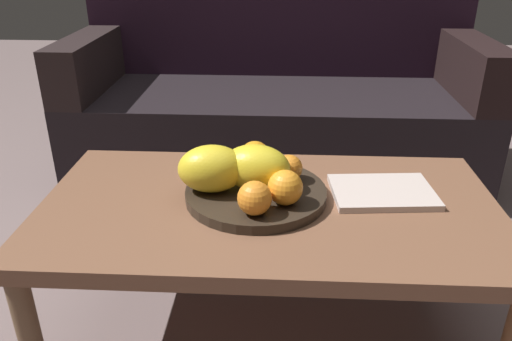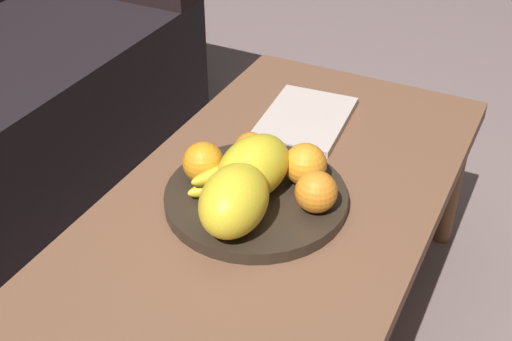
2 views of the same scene
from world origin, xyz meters
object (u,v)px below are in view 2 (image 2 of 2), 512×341
object	(u,v)px
orange_front	(316,192)
banana_bunch	(229,179)
orange_left	(203,162)
magazine	(305,119)
fruit_bowl	(256,197)
orange_back	(305,164)
coffee_table	(275,214)
orange_right	(251,149)
melon_large_front	(254,167)
melon_smaller_beside	(234,200)

from	to	relation	value
orange_front	banana_bunch	distance (m)	0.17
orange_left	magazine	distance (m)	0.34
fruit_bowl	banana_bunch	xyz separation A→B (m)	(-0.02, 0.05, 0.04)
magazine	orange_back	bearing A→B (deg)	-162.34
orange_front	orange_left	world-z (taller)	orange_left
coffee_table	fruit_bowl	bearing A→B (deg)	143.71
orange_front	orange_right	size ratio (longest dim) A/B	1.13
orange_right	fruit_bowl	bearing A→B (deg)	-147.55
orange_right	orange_back	distance (m)	0.12
orange_left	orange_back	distance (m)	0.19
coffee_table	orange_left	world-z (taller)	orange_left
orange_front	banana_bunch	bearing A→B (deg)	96.90
coffee_table	melon_large_front	distance (m)	0.13
orange_left	banana_bunch	world-z (taller)	orange_left
melon_large_front	melon_smaller_beside	bearing A→B (deg)	-171.75
orange_back	melon_smaller_beside	bearing A→B (deg)	161.80
orange_front	banana_bunch	size ratio (longest dim) A/B	0.51
banana_bunch	orange_front	bearing A→B (deg)	-83.10
orange_back	orange_front	bearing A→B (deg)	-143.43
magazine	coffee_table	bearing A→B (deg)	-173.41
orange_back	banana_bunch	xyz separation A→B (m)	(-0.09, 0.12, -0.02)
orange_front	magazine	xyz separation A→B (m)	(0.31, 0.15, -0.06)
orange_left	magazine	world-z (taller)	orange_left
orange_left	banana_bunch	xyz separation A→B (m)	(-0.01, -0.06, -0.01)
melon_large_front	orange_right	xyz separation A→B (m)	(0.08, 0.05, -0.02)
melon_large_front	orange_front	distance (m)	0.12
melon_smaller_beside	orange_front	xyz separation A→B (m)	(0.11, -0.11, -0.02)
coffee_table	orange_left	size ratio (longest dim) A/B	13.89
melon_large_front	orange_right	size ratio (longest dim) A/B	2.45
coffee_table	banana_bunch	distance (m)	0.13
orange_front	melon_smaller_beside	bearing A→B (deg)	135.12
melon_smaller_beside	fruit_bowl	bearing A→B (deg)	5.85
melon_smaller_beside	orange_left	xyz separation A→B (m)	(0.10, 0.12, -0.02)
orange_right	melon_smaller_beside	bearing A→B (deg)	-161.58
coffee_table	magazine	size ratio (longest dim) A/B	4.45
melon_large_front	orange_front	size ratio (longest dim) A/B	2.16
fruit_bowl	magazine	xyz separation A→B (m)	(0.32, 0.03, -0.00)
melon_smaller_beside	coffee_table	bearing A→B (deg)	-5.62
banana_bunch	orange_right	bearing A→B (deg)	2.14
coffee_table	orange_front	bearing A→B (deg)	-107.73
melon_smaller_beside	orange_front	distance (m)	0.15
fruit_bowl	orange_front	distance (m)	0.13
melon_smaller_beside	orange_back	bearing A→B (deg)	-18.20
orange_right	orange_front	bearing A→B (deg)	-114.42
orange_front	orange_back	size ratio (longest dim) A/B	0.95
magazine	banana_bunch	bearing A→B (deg)	172.59
melon_smaller_beside	magazine	distance (m)	0.43
melon_large_front	orange_back	world-z (taller)	melon_large_front
orange_front	orange_right	world-z (taller)	orange_front
melon_large_front	orange_right	world-z (taller)	melon_large_front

